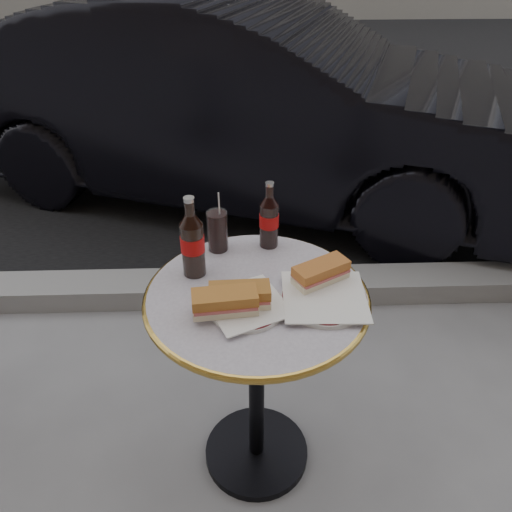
{
  "coord_description": "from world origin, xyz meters",
  "views": [
    {
      "loc": [
        -0.04,
        -1.07,
        1.58
      ],
      "look_at": [
        0.0,
        0.05,
        0.82
      ],
      "focal_mm": 35.0,
      "sensor_mm": 36.0,
      "label": 1
    }
  ],
  "objects_px": {
    "bistro_table": "(257,384)",
    "plate_right": "(324,299)",
    "cola_bottle_right": "(269,215)",
    "plate_left": "(247,306)",
    "cola_glass": "(218,231)",
    "cola_bottle_left": "(192,237)",
    "parked_car": "(244,102)"
  },
  "relations": [
    {
      "from": "bistro_table",
      "to": "plate_right",
      "type": "relative_size",
      "value": 3.15
    },
    {
      "from": "bistro_table",
      "to": "cola_bottle_right",
      "type": "xyz_separation_m",
      "value": [
        0.05,
        0.24,
        0.47
      ]
    },
    {
      "from": "plate_left",
      "to": "plate_right",
      "type": "bearing_deg",
      "value": 6.18
    },
    {
      "from": "cola_glass",
      "to": "plate_right",
      "type": "bearing_deg",
      "value": -42.29
    },
    {
      "from": "plate_right",
      "to": "cola_bottle_right",
      "type": "xyz_separation_m",
      "value": [
        -0.13,
        0.28,
        0.1
      ]
    },
    {
      "from": "plate_left",
      "to": "cola_bottle_left",
      "type": "height_order",
      "value": "cola_bottle_left"
    },
    {
      "from": "bistro_table",
      "to": "parked_car",
      "type": "distance_m",
      "value": 2.07
    },
    {
      "from": "cola_bottle_right",
      "to": "plate_left",
      "type": "bearing_deg",
      "value": -103.99
    },
    {
      "from": "plate_left",
      "to": "cola_bottle_left",
      "type": "distance_m",
      "value": 0.25
    },
    {
      "from": "plate_left",
      "to": "cola_glass",
      "type": "relative_size",
      "value": 1.56
    },
    {
      "from": "parked_car",
      "to": "plate_right",
      "type": "bearing_deg",
      "value": -155.84
    },
    {
      "from": "cola_glass",
      "to": "parked_car",
      "type": "distance_m",
      "value": 1.85
    },
    {
      "from": "bistro_table",
      "to": "parked_car",
      "type": "height_order",
      "value": "parked_car"
    },
    {
      "from": "cola_bottle_right",
      "to": "cola_glass",
      "type": "height_order",
      "value": "cola_bottle_right"
    },
    {
      "from": "bistro_table",
      "to": "cola_glass",
      "type": "distance_m",
      "value": 0.5
    },
    {
      "from": "plate_right",
      "to": "cola_bottle_left",
      "type": "relative_size",
      "value": 0.95
    },
    {
      "from": "plate_right",
      "to": "cola_bottle_left",
      "type": "distance_m",
      "value": 0.4
    },
    {
      "from": "plate_right",
      "to": "cola_bottle_right",
      "type": "bearing_deg",
      "value": 115.3
    },
    {
      "from": "cola_bottle_right",
      "to": "parked_car",
      "type": "distance_m",
      "value": 1.83
    },
    {
      "from": "plate_left",
      "to": "cola_bottle_right",
      "type": "distance_m",
      "value": 0.33
    },
    {
      "from": "plate_left",
      "to": "cola_bottle_right",
      "type": "height_order",
      "value": "cola_bottle_right"
    },
    {
      "from": "cola_bottle_right",
      "to": "parked_car",
      "type": "bearing_deg",
      "value": 91.58
    },
    {
      "from": "cola_bottle_left",
      "to": "parked_car",
      "type": "bearing_deg",
      "value": 85.0
    },
    {
      "from": "cola_glass",
      "to": "parked_car",
      "type": "bearing_deg",
      "value": 86.67
    },
    {
      "from": "plate_right",
      "to": "parked_car",
      "type": "distance_m",
      "value": 2.11
    },
    {
      "from": "cola_bottle_right",
      "to": "plate_right",
      "type": "bearing_deg",
      "value": -64.7
    },
    {
      "from": "plate_right",
      "to": "cola_bottle_left",
      "type": "height_order",
      "value": "cola_bottle_left"
    },
    {
      "from": "bistro_table",
      "to": "plate_left",
      "type": "bearing_deg",
      "value": -114.53
    },
    {
      "from": "bistro_table",
      "to": "parked_car",
      "type": "relative_size",
      "value": 0.19
    },
    {
      "from": "cola_bottle_left",
      "to": "cola_glass",
      "type": "relative_size",
      "value": 1.89
    },
    {
      "from": "bistro_table",
      "to": "cola_bottle_left",
      "type": "xyz_separation_m",
      "value": [
        -0.17,
        0.1,
        0.49
      ]
    },
    {
      "from": "plate_right",
      "to": "plate_left",
      "type": "bearing_deg",
      "value": -173.82
    }
  ]
}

